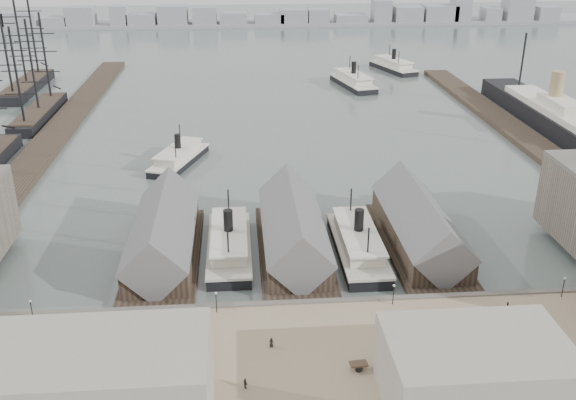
{
  "coord_description": "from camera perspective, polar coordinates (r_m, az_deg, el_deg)",
  "views": [
    {
      "loc": [
        -10.41,
        -98.84,
        62.12
      ],
      "look_at": [
        0.0,
        30.0,
        6.0
      ],
      "focal_mm": 40.0,
      "sensor_mm": 36.0,
      "label": 1
    }
  ],
  "objects": [
    {
      "name": "ferry_docked_east",
      "position": [
        130.72,
        6.23,
        -3.84
      ],
      "size": [
        8.81,
        29.37,
        10.49
      ],
      "color": "black",
      "rests_on": "ground"
    },
    {
      "name": "pedestrian_3",
      "position": [
        93.45,
        -3.81,
        -15.97
      ],
      "size": [
        0.86,
        1.05,
        1.67
      ],
      "primitive_type": "imported",
      "rotation": [
        0.0,
        0.0,
        2.13
      ],
      "color": "black",
      "rests_on": "quay"
    },
    {
      "name": "ground",
      "position": [
        117.2,
        1.19,
        -8.54
      ],
      "size": [
        900.0,
        900.0,
        0.0
      ],
      "primitive_type": "plane",
      "color": "#4F5B57",
      "rests_on": "ground"
    },
    {
      "name": "pedestrian_6",
      "position": [
        108.09,
        10.27,
        -10.18
      ],
      "size": [
        0.96,
        1.07,
        1.82
      ],
      "primitive_type": "imported",
      "rotation": [
        0.0,
        0.0,
        4.34
      ],
      "color": "black",
      "rests_on": "quay"
    },
    {
      "name": "street_bldg_west",
      "position": [
        88.2,
        -17.05,
        -15.61
      ],
      "size": [
        30.0,
        16.0,
        12.0
      ],
      "primitive_type": "cube",
      "color": "gray",
      "rests_on": "quay"
    },
    {
      "name": "street_bldg_center",
      "position": [
        91.81,
        16.29,
        -14.54
      ],
      "size": [
        24.0,
        16.0,
        10.0
      ],
      "primitive_type": "cube",
      "color": "gray",
      "rests_on": "quay"
    },
    {
      "name": "quay",
      "position": [
        100.29,
        2.37,
        -14.1
      ],
      "size": [
        180.0,
        30.0,
        2.0
      ],
      "primitive_type": "cube",
      "color": "gray",
      "rests_on": "ground"
    },
    {
      "name": "ferry_shed_center",
      "position": [
        129.62,
        0.47,
        -2.86
      ],
      "size": [
        14.0,
        42.0,
        12.6
      ],
      "color": "#2D231C",
      "rests_on": "ground"
    },
    {
      "name": "horse_cart_left",
      "position": [
        105.56,
        -14.37,
        -11.58
      ],
      "size": [
        4.66,
        1.67,
        1.49
      ],
      "rotation": [
        0.0,
        0.0,
        1.5
      ],
      "color": "black",
      "rests_on": "quay"
    },
    {
      "name": "ferry_open_near",
      "position": [
        181.29,
        -9.68,
        3.81
      ],
      "size": [
        16.07,
        26.87,
        9.21
      ],
      "rotation": [
        0.0,
        0.0,
        -0.35
      ],
      "color": "black",
      "rests_on": "ground"
    },
    {
      "name": "horse_cart_center",
      "position": [
        99.18,
        -9.83,
        -13.7
      ],
      "size": [
        4.8,
        1.61,
        1.45
      ],
      "rotation": [
        0.0,
        0.0,
        1.53
      ],
      "color": "black",
      "rests_on": "quay"
    },
    {
      "name": "ferry_shed_east",
      "position": [
        134.24,
        11.6,
        -2.4
      ],
      "size": [
        14.0,
        42.0,
        12.6
      ],
      "color": "#2D231C",
      "rests_on": "ground"
    },
    {
      "name": "pedestrian_2",
      "position": [
        105.18,
        -10.33,
        -11.26
      ],
      "size": [
        0.83,
        1.21,
        1.72
      ],
      "primitive_type": "imported",
      "rotation": [
        0.0,
        0.0,
        4.89
      ],
      "color": "black",
      "rests_on": "quay"
    },
    {
      "name": "far_shore",
      "position": [
        436.95,
        -3.62,
        15.77
      ],
      "size": [
        500.0,
        40.0,
        15.72
      ],
      "color": "gray",
      "rests_on": "ground"
    },
    {
      "name": "lamp_post_far_e",
      "position": [
        121.65,
        23.33,
        -6.81
      ],
      "size": [
        0.44,
        0.44,
        3.92
      ],
      "color": "black",
      "rests_on": "quay"
    },
    {
      "name": "east_wharf",
      "position": [
        217.34,
        19.7,
        5.69
      ],
      "size": [
        10.0,
        180.0,
        1.6
      ],
      "primitive_type": "cube",
      "color": "#2D231C",
      "rests_on": "ground"
    },
    {
      "name": "ferry_open_far",
      "position": [
        300.78,
        9.34,
        11.72
      ],
      "size": [
        17.44,
        30.31,
        10.37
      ],
      "rotation": [
        0.0,
        0.0,
        0.32
      ],
      "color": "black",
      "rests_on": "ground"
    },
    {
      "name": "lamp_post_near_e",
      "position": [
        111.24,
        9.37,
        -7.95
      ],
      "size": [
        0.44,
        0.44,
        3.92
      ],
      "color": "black",
      "rests_on": "quay"
    },
    {
      "name": "ferry_open_mid",
      "position": [
        268.09,
        5.82,
        10.51
      ],
      "size": [
        15.72,
        31.64,
        10.85
      ],
      "rotation": [
        0.0,
        0.0,
        0.23
      ],
      "color": "black",
      "rests_on": "ground"
    },
    {
      "name": "sailing_ship_mid",
      "position": [
        238.23,
        -21.25,
        7.35
      ],
      "size": [
        8.1,
        46.8,
        33.3
      ],
      "color": "black",
      "rests_on": "ground"
    },
    {
      "name": "ferry_shed_west",
      "position": [
        130.14,
        -11.03,
        -3.21
      ],
      "size": [
        14.0,
        42.0,
        12.6
      ],
      "color": "#2D231C",
      "rests_on": "ground"
    },
    {
      "name": "seawall",
      "position": [
        112.22,
        1.47,
        -9.45
      ],
      "size": [
        180.0,
        1.2,
        2.3
      ],
      "primitive_type": "cube",
      "color": "#59544C",
      "rests_on": "ground"
    },
    {
      "name": "ocean_steamer",
      "position": [
        228.09,
        22.42,
        6.93
      ],
      "size": [
        12.69,
        92.76,
        18.55
      ],
      "color": "black",
      "rests_on": "ground"
    },
    {
      "name": "lamp_post_far_w",
      "position": [
        113.69,
        -21.88,
        -8.76
      ],
      "size": [
        0.44,
        0.44,
        3.92
      ],
      "color": "black",
      "rests_on": "quay"
    },
    {
      "name": "pedestrian_7",
      "position": [
        104.55,
        16.38,
        -12.18
      ],
      "size": [
        1.25,
        1.11,
        1.68
      ],
      "primitive_type": "imported",
      "rotation": [
        0.0,
        0.0,
        5.71
      ],
      "color": "black",
      "rests_on": "quay"
    },
    {
      "name": "horse_cart_right",
      "position": [
        97.28,
        7.38,
        -14.36
      ],
      "size": [
        4.63,
        1.87,
        1.46
      ],
      "rotation": [
        0.0,
        0.0,
        1.66
      ],
      "color": "black",
      "rests_on": "quay"
    },
    {
      "name": "west_wharf",
      "position": [
        215.9,
        -19.98,
        5.54
      ],
      "size": [
        10.0,
        220.0,
        1.6
      ],
      "primitive_type": "cube",
      "color": "#2D231C",
      "rests_on": "ground"
    },
    {
      "name": "ferry_docked_west",
      "position": [
        130.54,
        -5.26,
        -3.85
      ],
      "size": [
        8.68,
        28.93,
        10.33
      ],
      "color": "black",
      "rests_on": "ground"
    },
    {
      "name": "pedestrian_8",
      "position": [
        115.04,
        18.92,
        -8.95
      ],
      "size": [
        0.79,
        1.13,
        1.78
      ],
      "primitive_type": "imported",
      "rotation": [
        0.0,
        0.0,
        4.34
      ],
      "color": "black",
      "rests_on": "quay"
    },
    {
      "name": "sailing_ship_far",
      "position": [
        279.96,
        -22.19,
        9.49
      ],
      "size": [
        8.94,
        49.68,
        36.76
      ],
      "color": "black",
      "rests_on": "ground"
    },
    {
      "name": "pedestrian_5",
      "position": [
        99.19,
        11.18,
        -13.76
      ],
      "size": [
        0.75,
        0.67,
        1.68
      ],
      "primitive_type": "imported",
      "rotation": [
        0.0,
        0.0,
        0.46
      ],
      "color": "black",
      "rests_on": "quay"
    },
    {
      "name": "pedestrian_4",
      "position": [
        100.9,
        -1.49,
        -12.55
      ],
      "size": [
        0.8,
        0.53,
        1.6
      ],
      "primitive_type": "imported",
      "rotation": [
        0.0,
        0.0,
        6.25
      ],
      "color": "black",
      "rests_on": "quay"
    },
    {
      "name": "lamp_post_near_w",
      "position": [
        108.4,
        -6.41,
        -8.67
      ],
      "size": [
        0.44,
        0.44,
        3.92
      ],
      "color": "black",
      "rests_on": "quay"
    }
  ]
}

